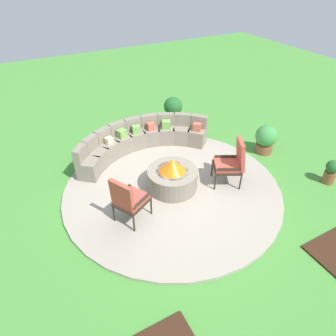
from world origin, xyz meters
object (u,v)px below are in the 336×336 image
object	(u,v)px
curved_stone_bench	(140,141)
potted_plant_1	(173,109)
lounge_chair_front_right	(232,162)
potted_plant_2	(331,171)
lounge_chair_front_left	(128,199)
potted_plant_0	(266,138)
fire_pit	(172,177)

from	to	relation	value
curved_stone_bench	potted_plant_1	bearing A→B (deg)	35.87
lounge_chair_front_right	potted_plant_2	xyz separation A→B (m)	(2.05, -1.02, -0.30)
lounge_chair_front_left	potted_plant_1	distance (m)	4.36
curved_stone_bench	potted_plant_0	xyz separation A→B (m)	(2.88, -1.49, 0.03)
lounge_chair_front_left	lounge_chair_front_right	world-z (taller)	lounge_chair_front_right
curved_stone_bench	potted_plant_2	distance (m)	4.56
lounge_chair_front_left	potted_plant_0	world-z (taller)	lounge_chair_front_left
potted_plant_1	potted_plant_2	world-z (taller)	potted_plant_1
potted_plant_0	potted_plant_1	size ratio (longest dim) A/B	0.96
potted_plant_1	potted_plant_2	size ratio (longest dim) A/B	1.36
potted_plant_0	potted_plant_2	size ratio (longest dim) A/B	1.30
lounge_chair_front_left	potted_plant_2	xyz separation A→B (m)	(4.48, -0.99, -0.29)
lounge_chair_front_left	potted_plant_2	size ratio (longest dim) A/B	1.78
fire_pit	curved_stone_bench	distance (m)	1.68
lounge_chair_front_right	potted_plant_1	xyz separation A→B (m)	(0.37, 3.30, -0.18)
fire_pit	potted_plant_0	size ratio (longest dim) A/B	1.42
lounge_chair_front_right	curved_stone_bench	bearing A→B (deg)	57.66
lounge_chair_front_left	potted_plant_0	bearing A→B (deg)	70.78
curved_stone_bench	potted_plant_0	bearing A→B (deg)	-27.26
fire_pit	potted_plant_1	bearing A→B (deg)	60.74
fire_pit	potted_plant_1	xyz separation A→B (m)	(1.59, 2.84, 0.09)
fire_pit	potted_plant_0	distance (m)	2.88
curved_stone_bench	lounge_chair_front_left	distance (m)	2.49
lounge_chair_front_right	potted_plant_1	world-z (taller)	lounge_chair_front_right
curved_stone_bench	potted_plant_2	size ratio (longest dim) A/B	6.09
fire_pit	lounge_chair_front_left	distance (m)	1.33
lounge_chair_front_right	potted_plant_2	distance (m)	2.31
curved_stone_bench	lounge_chair_front_right	xyz separation A→B (m)	(1.24, -2.14, 0.24)
potted_plant_2	lounge_chair_front_right	bearing A→B (deg)	153.42
lounge_chair_front_left	lounge_chair_front_right	size ratio (longest dim) A/B	0.96
potted_plant_2	potted_plant_1	bearing A→B (deg)	111.18
lounge_chair_front_left	potted_plant_1	size ratio (longest dim) A/B	1.31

